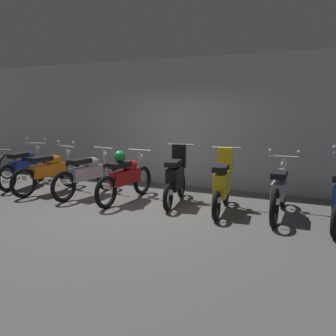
{
  "coord_description": "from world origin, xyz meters",
  "views": [
    {
      "loc": [
        3.34,
        -5.8,
        1.93
      ],
      "look_at": [
        0.42,
        0.61,
        0.75
      ],
      "focal_mm": 38.63,
      "sensor_mm": 36.0,
      "label": 1
    }
  ],
  "objects_px": {
    "motorbike_slot_3": "(126,176)",
    "motorbike_slot_4": "(176,178)",
    "motorbike_slot_5": "(222,184)",
    "motorbike_slot_2": "(87,174)",
    "motorbike_slot_6": "(280,189)",
    "motorbike_slot_0": "(25,166)",
    "motorbike_slot_1": "(49,171)"
  },
  "relations": [
    {
      "from": "motorbike_slot_2",
      "to": "motorbike_slot_6",
      "type": "distance_m",
      "value": 4.07
    },
    {
      "from": "motorbike_slot_2",
      "to": "motorbike_slot_5",
      "type": "bearing_deg",
      "value": 0.93
    },
    {
      "from": "motorbike_slot_4",
      "to": "motorbike_slot_3",
      "type": "bearing_deg",
      "value": -164.87
    },
    {
      "from": "motorbike_slot_3",
      "to": "motorbike_slot_6",
      "type": "relative_size",
      "value": 1.0
    },
    {
      "from": "motorbike_slot_5",
      "to": "motorbike_slot_6",
      "type": "height_order",
      "value": "motorbike_slot_5"
    },
    {
      "from": "motorbike_slot_0",
      "to": "motorbike_slot_6",
      "type": "distance_m",
      "value": 6.11
    },
    {
      "from": "motorbike_slot_4",
      "to": "motorbike_slot_5",
      "type": "xyz_separation_m",
      "value": [
        1.02,
        -0.17,
        0.0
      ]
    },
    {
      "from": "motorbike_slot_2",
      "to": "motorbike_slot_0",
      "type": "bearing_deg",
      "value": 174.69
    },
    {
      "from": "motorbike_slot_0",
      "to": "motorbike_slot_4",
      "type": "relative_size",
      "value": 1.16
    },
    {
      "from": "motorbike_slot_2",
      "to": "motorbike_slot_6",
      "type": "relative_size",
      "value": 0.99
    },
    {
      "from": "motorbike_slot_0",
      "to": "motorbike_slot_1",
      "type": "relative_size",
      "value": 1.0
    },
    {
      "from": "motorbike_slot_2",
      "to": "motorbike_slot_4",
      "type": "relative_size",
      "value": 1.16
    },
    {
      "from": "motorbike_slot_1",
      "to": "motorbike_slot_4",
      "type": "height_order",
      "value": "motorbike_slot_4"
    },
    {
      "from": "motorbike_slot_0",
      "to": "motorbike_slot_4",
      "type": "bearing_deg",
      "value": 0.41
    },
    {
      "from": "motorbike_slot_1",
      "to": "motorbike_slot_6",
      "type": "distance_m",
      "value": 5.09
    },
    {
      "from": "motorbike_slot_0",
      "to": "motorbike_slot_4",
      "type": "height_order",
      "value": "motorbike_slot_4"
    },
    {
      "from": "motorbike_slot_2",
      "to": "motorbike_slot_5",
      "type": "distance_m",
      "value": 3.04
    },
    {
      "from": "motorbike_slot_2",
      "to": "motorbike_slot_5",
      "type": "relative_size",
      "value": 1.16
    },
    {
      "from": "motorbike_slot_0",
      "to": "motorbike_slot_2",
      "type": "height_order",
      "value": "motorbike_slot_0"
    },
    {
      "from": "motorbike_slot_3",
      "to": "motorbike_slot_5",
      "type": "xyz_separation_m",
      "value": [
        2.03,
        0.1,
        -0.0
      ]
    },
    {
      "from": "motorbike_slot_0",
      "to": "motorbike_slot_5",
      "type": "distance_m",
      "value": 5.09
    },
    {
      "from": "motorbike_slot_1",
      "to": "motorbike_slot_2",
      "type": "height_order",
      "value": "motorbike_slot_1"
    },
    {
      "from": "motorbike_slot_3",
      "to": "motorbike_slot_4",
      "type": "distance_m",
      "value": 1.05
    },
    {
      "from": "motorbike_slot_0",
      "to": "motorbike_slot_5",
      "type": "bearing_deg",
      "value": -1.58
    },
    {
      "from": "motorbike_slot_5",
      "to": "motorbike_slot_4",
      "type": "bearing_deg",
      "value": 170.55
    },
    {
      "from": "motorbike_slot_1",
      "to": "motorbike_slot_4",
      "type": "xyz_separation_m",
      "value": [
        3.04,
        0.29,
        0.03
      ]
    },
    {
      "from": "motorbike_slot_4",
      "to": "motorbike_slot_6",
      "type": "relative_size",
      "value": 0.86
    },
    {
      "from": "motorbike_slot_0",
      "to": "motorbike_slot_4",
      "type": "xyz_separation_m",
      "value": [
        4.07,
        0.03,
        0.03
      ]
    },
    {
      "from": "motorbike_slot_5",
      "to": "motorbike_slot_0",
      "type": "bearing_deg",
      "value": 178.42
    },
    {
      "from": "motorbike_slot_1",
      "to": "motorbike_slot_3",
      "type": "xyz_separation_m",
      "value": [
        2.03,
        0.02,
        0.03
      ]
    },
    {
      "from": "motorbike_slot_4",
      "to": "motorbike_slot_5",
      "type": "distance_m",
      "value": 1.03
    },
    {
      "from": "motorbike_slot_0",
      "to": "motorbike_slot_3",
      "type": "height_order",
      "value": "motorbike_slot_0"
    }
  ]
}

